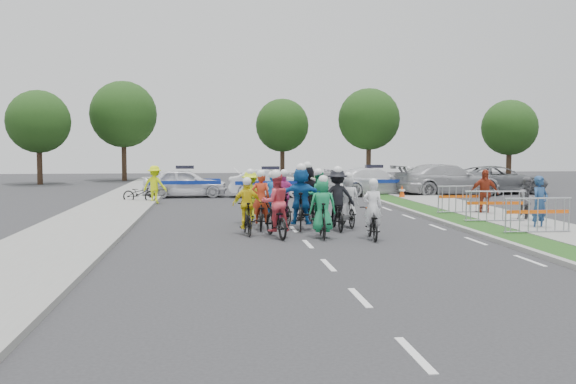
{
  "coord_description": "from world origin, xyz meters",
  "views": [
    {
      "loc": [
        -2.46,
        -16.53,
        2.59
      ],
      "look_at": [
        -0.07,
        3.92,
        1.1
      ],
      "focal_mm": 40.0,
      "sensor_mm": 36.0,
      "label": 1
    }
  ],
  "objects": [
    {
      "name": "marshal_hiviz",
      "position": [
        -5.07,
        12.66,
        0.85
      ],
      "size": [
        1.24,
        0.96,
        1.7
      ],
      "primitive_type": "imported",
      "rotation": [
        0.0,
        0.0,
        2.81
      ],
      "color": "#DCF60C",
      "rests_on": "ground"
    },
    {
      "name": "spectator_2",
      "position": [
        7.43,
        5.93,
        0.86
      ],
      "size": [
        1.08,
        0.62,
        1.73
      ],
      "primitive_type": "imported",
      "rotation": [
        0.0,
        0.0,
        -0.21
      ],
      "color": "#9A341C",
      "rests_on": "ground"
    },
    {
      "name": "rider_10",
      "position": [
        -1.25,
        4.59,
        0.71
      ],
      "size": [
        1.09,
        1.87,
        1.84
      ],
      "rotation": [
        0.0,
        0.0,
        3.01
      ],
      "color": "black",
      "rests_on": "ground"
    },
    {
      "name": "police_car_2",
      "position": [
        5.86,
        16.03,
        0.72
      ],
      "size": [
        5.22,
        2.79,
        1.44
      ],
      "primitive_type": "imported",
      "rotation": [
        0.0,
        0.0,
        1.73
      ],
      "color": "white",
      "rests_on": "ground"
    },
    {
      "name": "rider_0",
      "position": [
        1.9,
        0.71,
        0.56
      ],
      "size": [
        0.74,
        1.71,
        1.7
      ],
      "rotation": [
        0.0,
        0.0,
        3.04
      ],
      "color": "black",
      "rests_on": "ground"
    },
    {
      "name": "barrier_2",
      "position": [
        6.7,
        6.15,
        0.56
      ],
      "size": [
        2.02,
        0.6,
        1.12
      ],
      "primitive_type": null,
      "rotation": [
        0.0,
        0.0,
        0.05
      ],
      "color": "#A5A8AD",
      "rests_on": "ground"
    },
    {
      "name": "police_car_0",
      "position": [
        -3.87,
        16.11,
        0.72
      ],
      "size": [
        4.26,
        1.83,
        1.43
      ],
      "primitive_type": "imported",
      "rotation": [
        0.0,
        0.0,
        1.6
      ],
      "color": "white",
      "rests_on": "ground"
    },
    {
      "name": "tree_4",
      "position": [
        3.0,
        34.0,
        4.19
      ],
      "size": [
        4.2,
        4.2,
        6.3
      ],
      "color": "#382619",
      "rests_on": "ground"
    },
    {
      "name": "rider_2",
      "position": [
        -0.72,
        1.36,
        0.71
      ],
      "size": [
        1.01,
        1.98,
        1.93
      ],
      "rotation": [
        0.0,
        0.0,
        3.34
      ],
      "color": "black",
      "rests_on": "ground"
    },
    {
      "name": "civilian_suv",
      "position": [
        12.87,
        16.64,
        0.75
      ],
      "size": [
        5.56,
        2.87,
        1.5
      ],
      "primitive_type": "imported",
      "rotation": [
        0.0,
        0.0,
        1.64
      ],
      "color": "slate",
      "rests_on": "ground"
    },
    {
      "name": "spectator_1",
      "position": [
        7.95,
        3.66,
        0.77
      ],
      "size": [
        0.86,
        0.73,
        1.54
      ],
      "primitive_type": "imported",
      "rotation": [
        0.0,
        0.0,
        0.21
      ],
      "color": "#57565B",
      "rests_on": "ground"
    },
    {
      "name": "cone_1",
      "position": [
        6.55,
        13.33,
        0.34
      ],
      "size": [
        0.4,
        0.4,
        0.7
      ],
      "color": "#F24C0C",
      "rests_on": "ground"
    },
    {
      "name": "sidewalk_right",
      "position": [
        7.6,
        5.0,
        0.07
      ],
      "size": [
        2.4,
        60.0,
        0.13
      ],
      "primitive_type": "cube",
      "color": "gray",
      "rests_on": "ground"
    },
    {
      "name": "tree_2",
      "position": [
        18.0,
        26.0,
        3.83
      ],
      "size": [
        3.85,
        3.85,
        5.77
      ],
      "color": "#382619",
      "rests_on": "ground"
    },
    {
      "name": "tree_1",
      "position": [
        9.0,
        30.0,
        4.54
      ],
      "size": [
        4.55,
        4.55,
        6.82
      ],
      "color": "#382619",
      "rests_on": "ground"
    },
    {
      "name": "rider_9",
      "position": [
        -0.16,
        4.3,
        0.7
      ],
      "size": [
        0.96,
        1.79,
        1.82
      ],
      "rotation": [
        0.0,
        0.0,
        3.29
      ],
      "color": "black",
      "rests_on": "ground"
    },
    {
      "name": "rider_11",
      "position": [
        0.76,
        5.33,
        0.85
      ],
      "size": [
        1.66,
        1.98,
        2.05
      ],
      "rotation": [
        0.0,
        0.0,
        3.2
      ],
      "color": "black",
      "rests_on": "ground"
    },
    {
      "name": "cone_0",
      "position": [
        4.05,
        9.32,
        0.34
      ],
      "size": [
        0.4,
        0.4,
        0.7
      ],
      "color": "#F24C0C",
      "rests_on": "ground"
    },
    {
      "name": "barrier_1",
      "position": [
        6.7,
        3.42,
        0.56
      ],
      "size": [
        2.03,
        0.66,
        1.12
      ],
      "primitive_type": null,
      "rotation": [
        0.0,
        0.0,
        -0.08
      ],
      "color": "#A5A8AD",
      "rests_on": "ground"
    },
    {
      "name": "curb_right",
      "position": [
        5.1,
        5.0,
        0.06
      ],
      "size": [
        0.2,
        60.0,
        0.12
      ],
      "primitive_type": "cube",
      "color": "gray",
      "rests_on": "ground"
    },
    {
      "name": "civilian_sedan",
      "position": [
        9.61,
        15.49,
        0.82
      ],
      "size": [
        5.96,
        3.2,
        1.64
      ],
      "primitive_type": "imported",
      "rotation": [
        0.0,
        0.0,
        1.74
      ],
      "color": "#AEAEB3",
      "rests_on": "ground"
    },
    {
      "name": "grass_strip",
      "position": [
        5.8,
        5.0,
        0.06
      ],
      "size": [
        1.2,
        60.0,
        0.11
      ],
      "primitive_type": "cube",
      "color": "#194516",
      "rests_on": "ground"
    },
    {
      "name": "tree_0",
      "position": [
        -14.0,
        28.0,
        4.19
      ],
      "size": [
        4.2,
        4.2,
        6.3
      ],
      "color": "#382619",
      "rests_on": "ground"
    },
    {
      "name": "rider_12",
      "position": [
        -0.45,
        5.53,
        0.57
      ],
      "size": [
        0.85,
        1.75,
        1.71
      ],
      "rotation": [
        0.0,
        0.0,
        3.3
      ],
      "color": "black",
      "rests_on": "ground"
    },
    {
      "name": "rider_8",
      "position": [
        0.91,
        4.01,
        0.69
      ],
      "size": [
        0.79,
        1.84,
        1.86
      ],
      "rotation": [
        0.0,
        0.0,
        3.17
      ],
      "color": "black",
      "rests_on": "ground"
    },
    {
      "name": "rider_4",
      "position": [
        1.32,
        2.81,
        0.76
      ],
      "size": [
        1.11,
        1.95,
        1.97
      ],
      "rotation": [
        0.0,
        0.0,
        3.11
      ],
      "color": "black",
      "rests_on": "ground"
    },
    {
      "name": "tree_3",
      "position": [
        -9.0,
        32.0,
        4.89
      ],
      "size": [
        4.9,
        4.9,
        7.35
      ],
      "color": "#382619",
      "rests_on": "ground"
    },
    {
      "name": "sidewalk_left",
      "position": [
        -6.5,
        5.0,
        0.07
      ],
      "size": [
        3.0,
        60.0,
        0.13
      ],
      "primitive_type": "cube",
      "color": "gray",
      "rests_on": "ground"
    },
    {
      "name": "rider_1",
      "position": [
        0.58,
        1.11,
        0.69
      ],
      "size": [
        0.78,
        1.72,
        1.77
      ],
      "rotation": [
        0.0,
        0.0,
        3.07
      ],
      "color": "black",
      "rests_on": "ground"
    },
    {
      "name": "barrier_0",
      "position": [
        6.7,
        0.64,
        0.56
      ],
      "size": [
        2.0,
        0.51,
        1.12
      ],
      "primitive_type": null,
      "rotation": [
        0.0,
        0.0,
        -0.0
      ],
      "color": "#A5A8AD",
      "rests_on": "ground"
    },
    {
      "name": "spectator_0",
      "position": [
        7.37,
        1.77,
        0.84
      ],
      "size": [
        0.72,
        0.61,
        1.68
      ],
      "primitive_type": "imported",
      "rotation": [
        0.0,
        0.0,
        0.4
      ],
      "color": "navy",
      "rests_on": "ground"
    },
    {
      "name": "rider_5",
      "position": [
        0.22,
        2.95,
        0.86
      ],
      "size": [
        1.69,
        2.01,
        2.06
      ],
      "rotation": [
        0.0,
        0.0,
        3.0
      ],
      "color": "black",
      "rests_on": "ground"
    },
    {
      "name": "police_car_1",
      "position": [
        0.42,
        15.75,
        0.69
      ],
      "size": [
        4.28,
        1.66,
        1.39
      ],
      "primitive_type": "imported",
      "rotation": [
        0.0,
        0.0,
        1.52
      ],
      "color": "white",
      "rests_on": "ground"
    },
    {
      "name": "parked_bike",
      "position": [
        -5.8,
        13.11,
        0.43
      ],
      "size": [
        1.73,
        1.08,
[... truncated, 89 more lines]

